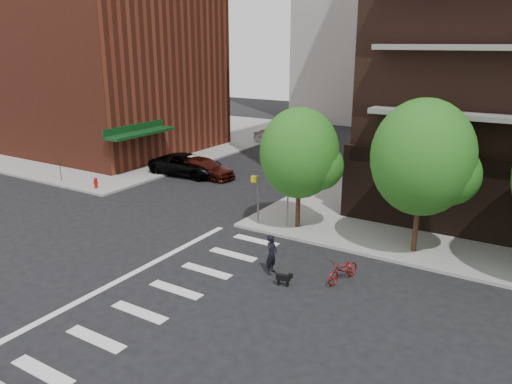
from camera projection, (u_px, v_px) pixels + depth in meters
name	position (u px, v px, depth m)	size (l,w,h in m)	color
ground	(122.00, 272.00, 21.17)	(120.00, 120.00, 0.00)	black
sidewalk_nw	(122.00, 134.00, 52.63)	(31.00, 33.00, 0.15)	gray
crosswalk	(161.00, 285.00, 20.05)	(3.85, 13.00, 0.01)	silver
midrise_nw	(87.00, 33.00, 43.98)	(21.40, 15.50, 20.00)	maroon
tree_a	(299.00, 153.00, 24.89)	(4.00, 4.00, 5.90)	#301E11
tree_b	(423.00, 158.00, 21.72)	(4.50, 4.50, 6.65)	#301E11
pedestrian_signal	(264.00, 193.00, 25.90)	(2.18, 0.67, 2.60)	slate
fire_hydrant	(96.00, 182.00, 32.66)	(0.24, 0.24, 0.73)	#A50C0C
parking_meter	(60.00, 169.00, 34.31)	(0.10, 0.08, 1.32)	black
parked_car_black	(187.00, 165.00, 36.33)	(5.62, 2.59, 1.56)	black
parked_car_maroon	(204.00, 168.00, 35.79)	(4.74, 1.93, 1.37)	#40120B
parked_car_silver	(278.00, 137.00, 47.28)	(4.58, 1.60, 1.51)	#A1A5A8
scooter	(343.00, 270.00, 20.24)	(0.66, 1.88, 0.99)	maroon
dog_walker	(272.00, 254.00, 20.84)	(0.41, 0.63, 1.73)	black
dog	(284.00, 278.00, 19.88)	(0.70, 0.28, 0.58)	black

